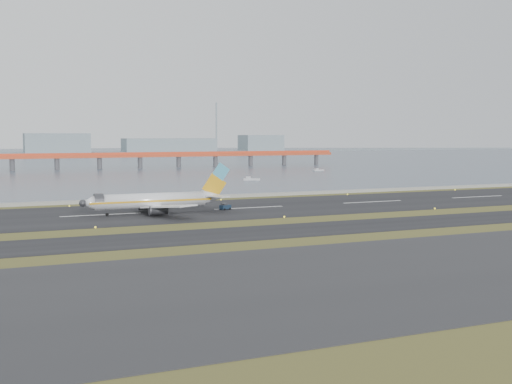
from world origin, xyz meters
TOP-DOWN VIEW (x-y plane):
  - ground at (0.00, 0.00)m, footprint 1000.00×1000.00m
  - apron_strip at (0.00, -55.00)m, footprint 1000.00×50.00m
  - taxiway_strip at (0.00, -12.00)m, footprint 1000.00×18.00m
  - runway_strip at (0.00, 30.00)m, footprint 1000.00×45.00m
  - seawall at (0.00, 60.00)m, footprint 1000.00×2.50m
  - bay_water at (0.00, 460.00)m, footprint 1400.00×800.00m
  - red_pier at (20.00, 250.00)m, footprint 260.00×5.00m
  - far_shoreline at (13.62, 620.00)m, footprint 1400.00×80.00m
  - airliner at (-26.53, 27.10)m, footprint 38.52×32.89m
  - pushback_tug at (-7.59, 28.27)m, footprint 3.30×2.60m
  - workboat_near at (42.06, 129.19)m, footprint 7.57×4.83m
  - workboat_far at (105.25, 183.61)m, footprint 6.68×3.02m

SIDE VIEW (x-z plane):
  - ground at x=0.00m, z-range 0.00..0.00m
  - bay_water at x=0.00m, z-range -0.65..0.65m
  - apron_strip at x=0.00m, z-range 0.00..0.10m
  - taxiway_strip at x=0.00m, z-range 0.00..0.10m
  - runway_strip at x=0.00m, z-range 0.00..0.10m
  - workboat_far at x=105.25m, z-range -0.29..1.28m
  - seawall at x=0.00m, z-range 0.00..1.00m
  - workboat_near at x=42.06m, z-range -0.32..1.44m
  - pushback_tug at x=-7.59m, z-range -0.03..1.83m
  - airliner at x=-26.53m, z-range -2.94..9.86m
  - far_shoreline at x=13.62m, z-range -24.18..36.32m
  - red_pier at x=20.00m, z-range 2.18..12.38m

